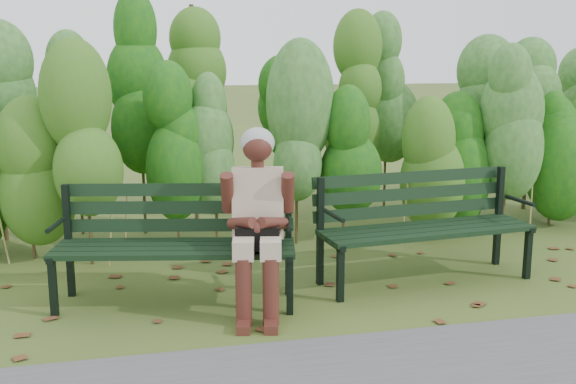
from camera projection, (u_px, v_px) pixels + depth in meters
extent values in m
plane|color=#405125|center=(298.00, 292.00, 5.41)|extent=(80.00, 80.00, 0.00)
cylinder|color=#47381E|center=(34.00, 220.00, 6.10)|extent=(0.03, 0.03, 0.80)
ellipsoid|color=#41711D|center=(29.00, 150.00, 5.97)|extent=(0.64, 0.64, 1.44)
cylinder|color=#47381E|center=(104.00, 217.00, 6.23)|extent=(0.03, 0.03, 0.80)
ellipsoid|color=#41711D|center=(100.00, 148.00, 6.11)|extent=(0.64, 0.64, 1.44)
cylinder|color=#47381E|center=(171.00, 213.00, 6.37)|extent=(0.03, 0.03, 0.80)
ellipsoid|color=#41711D|center=(169.00, 146.00, 6.24)|extent=(0.64, 0.64, 1.44)
cylinder|color=#47381E|center=(235.00, 210.00, 6.51)|extent=(0.03, 0.03, 0.80)
ellipsoid|color=#41711D|center=(234.00, 144.00, 6.38)|extent=(0.64, 0.64, 1.44)
cylinder|color=#47381E|center=(296.00, 207.00, 6.64)|extent=(0.03, 0.03, 0.80)
ellipsoid|color=#41711D|center=(297.00, 142.00, 6.51)|extent=(0.64, 0.64, 1.44)
cylinder|color=#47381E|center=(355.00, 204.00, 6.78)|extent=(0.03, 0.03, 0.80)
ellipsoid|color=#41711D|center=(357.00, 141.00, 6.65)|extent=(0.64, 0.64, 1.44)
cylinder|color=#47381E|center=(412.00, 201.00, 6.91)|extent=(0.03, 0.03, 0.80)
ellipsoid|color=#41711D|center=(414.00, 139.00, 6.79)|extent=(0.64, 0.64, 1.44)
cylinder|color=#47381E|center=(466.00, 198.00, 7.05)|extent=(0.03, 0.03, 0.80)
ellipsoid|color=#41711D|center=(470.00, 137.00, 6.92)|extent=(0.64, 0.64, 1.44)
cylinder|color=#47381E|center=(519.00, 196.00, 7.18)|extent=(0.03, 0.03, 0.80)
ellipsoid|color=#41711D|center=(523.00, 136.00, 7.06)|extent=(0.64, 0.64, 1.44)
cylinder|color=#47381E|center=(569.00, 193.00, 7.32)|extent=(0.03, 0.03, 0.80)
ellipsoid|color=#41711D|center=(574.00, 134.00, 7.19)|extent=(0.64, 0.64, 1.44)
cylinder|color=#47381E|center=(68.00, 183.00, 7.07)|extent=(0.04, 0.04, 1.10)
ellipsoid|color=#144D17|center=(63.00, 99.00, 6.90)|extent=(0.70, 0.70, 1.98)
cylinder|color=#47381E|center=(143.00, 180.00, 7.24)|extent=(0.04, 0.04, 1.10)
ellipsoid|color=#144D17|center=(139.00, 98.00, 7.07)|extent=(0.70, 0.70, 1.98)
cylinder|color=#47381E|center=(214.00, 177.00, 7.41)|extent=(0.04, 0.04, 1.10)
ellipsoid|color=#144D17|center=(212.00, 97.00, 7.24)|extent=(0.70, 0.70, 1.98)
cylinder|color=#47381E|center=(282.00, 175.00, 7.58)|extent=(0.04, 0.04, 1.10)
ellipsoid|color=#144D17|center=(282.00, 96.00, 7.41)|extent=(0.70, 0.70, 1.98)
cylinder|color=#47381E|center=(347.00, 172.00, 7.75)|extent=(0.04, 0.04, 1.10)
ellipsoid|color=#144D17|center=(348.00, 95.00, 7.58)|extent=(0.70, 0.70, 1.98)
cylinder|color=#47381E|center=(409.00, 170.00, 7.92)|extent=(0.04, 0.04, 1.10)
ellipsoid|color=#144D17|center=(412.00, 94.00, 7.75)|extent=(0.70, 0.70, 1.98)
cylinder|color=#47381E|center=(469.00, 167.00, 8.09)|extent=(0.04, 0.04, 1.10)
ellipsoid|color=#144D17|center=(473.00, 93.00, 7.92)|extent=(0.70, 0.70, 1.98)
cylinder|color=#47381E|center=(526.00, 165.00, 8.26)|extent=(0.04, 0.04, 1.10)
ellipsoid|color=#144D17|center=(531.00, 93.00, 8.09)|extent=(0.70, 0.70, 1.98)
cube|color=brown|center=(175.00, 301.00, 5.19)|extent=(0.11, 0.11, 0.01)
cube|color=brown|center=(456.00, 274.00, 5.84)|extent=(0.11, 0.11, 0.01)
cube|color=brown|center=(116.00, 369.00, 4.06)|extent=(0.07, 0.09, 0.01)
cube|color=brown|center=(156.00, 276.00, 5.79)|extent=(0.11, 0.11, 0.01)
cube|color=brown|center=(19.00, 352.00, 4.30)|extent=(0.09, 0.07, 0.01)
cube|color=brown|center=(284.00, 256.00, 6.36)|extent=(0.09, 0.10, 0.01)
cube|color=brown|center=(358.00, 282.00, 5.63)|extent=(0.11, 0.11, 0.01)
cube|color=brown|center=(280.00, 260.00, 6.25)|extent=(0.11, 0.11, 0.01)
cube|color=brown|center=(36.00, 320.00, 4.83)|extent=(0.11, 0.10, 0.01)
cube|color=brown|center=(307.00, 316.00, 4.89)|extent=(0.11, 0.11, 0.01)
cube|color=brown|center=(566.00, 325.00, 4.72)|extent=(0.10, 0.09, 0.01)
cube|color=brown|center=(123.00, 317.00, 4.88)|extent=(0.11, 0.11, 0.01)
cube|color=brown|center=(8.00, 282.00, 5.63)|extent=(0.09, 0.10, 0.01)
cube|color=brown|center=(357.00, 345.00, 4.41)|extent=(0.11, 0.11, 0.01)
cube|color=brown|center=(105.00, 278.00, 5.72)|extent=(0.10, 0.11, 0.01)
cube|color=brown|center=(499.00, 252.00, 6.50)|extent=(0.11, 0.11, 0.01)
cube|color=brown|center=(227.00, 329.00, 4.66)|extent=(0.09, 0.11, 0.01)
cube|color=brown|center=(290.00, 324.00, 4.75)|extent=(0.09, 0.10, 0.01)
cube|color=brown|center=(271.00, 308.00, 5.04)|extent=(0.11, 0.10, 0.01)
cube|color=brown|center=(421.00, 249.00, 6.60)|extent=(0.11, 0.11, 0.01)
cube|color=brown|center=(31.00, 278.00, 5.74)|extent=(0.11, 0.11, 0.01)
cube|color=brown|center=(365.00, 337.00, 4.53)|extent=(0.11, 0.09, 0.01)
cube|color=brown|center=(549.00, 280.00, 5.68)|extent=(0.10, 0.11, 0.01)
cube|color=brown|center=(16.00, 274.00, 5.85)|extent=(0.08, 0.10, 0.01)
cube|color=brown|center=(450.00, 258.00, 6.29)|extent=(0.10, 0.11, 0.01)
cube|color=brown|center=(87.00, 291.00, 5.42)|extent=(0.11, 0.11, 0.01)
cube|color=black|center=(171.00, 256.00, 4.84)|extent=(1.78, 0.47, 0.04)
cube|color=black|center=(174.00, 251.00, 4.97)|extent=(1.78, 0.47, 0.04)
cube|color=black|center=(176.00, 246.00, 5.09)|extent=(1.78, 0.47, 0.04)
cube|color=black|center=(178.00, 242.00, 5.21)|extent=(1.78, 0.47, 0.04)
cube|color=black|center=(179.00, 225.00, 5.28)|extent=(1.77, 0.42, 0.10)
cube|color=black|center=(179.00, 207.00, 5.27)|extent=(1.77, 0.42, 0.10)
cube|color=black|center=(179.00, 190.00, 5.25)|extent=(1.77, 0.42, 0.10)
cube|color=black|center=(53.00, 287.00, 4.86)|extent=(0.06, 0.06, 0.45)
cube|color=black|center=(69.00, 241.00, 5.23)|extent=(0.06, 0.06, 0.90)
cube|color=black|center=(60.00, 252.00, 5.01)|extent=(0.15, 0.50, 0.04)
cylinder|color=black|center=(56.00, 225.00, 4.92)|extent=(0.11, 0.37, 0.04)
cube|color=black|center=(290.00, 285.00, 4.90)|extent=(0.06, 0.06, 0.45)
cube|color=black|center=(288.00, 240.00, 5.27)|extent=(0.06, 0.06, 0.90)
cube|color=black|center=(289.00, 250.00, 5.05)|extent=(0.15, 0.50, 0.04)
cylinder|color=black|center=(289.00, 224.00, 4.96)|extent=(0.11, 0.37, 0.04)
cube|color=black|center=(439.00, 235.00, 5.39)|extent=(1.80, 0.28, 0.04)
cube|color=black|center=(431.00, 232.00, 5.50)|extent=(1.80, 0.28, 0.04)
cube|color=black|center=(423.00, 228.00, 5.62)|extent=(1.80, 0.28, 0.04)
cube|color=black|center=(416.00, 225.00, 5.74)|extent=(1.80, 0.28, 0.04)
cube|color=black|center=(411.00, 210.00, 5.80)|extent=(1.80, 0.23, 0.11)
cube|color=black|center=(411.00, 194.00, 5.79)|extent=(1.80, 0.23, 0.11)
cube|color=black|center=(411.00, 177.00, 5.77)|extent=(1.80, 0.23, 0.11)
cube|color=black|center=(340.00, 274.00, 5.15)|extent=(0.05, 0.05, 0.45)
cube|color=black|center=(320.00, 232.00, 5.51)|extent=(0.05, 0.05, 0.90)
cube|color=black|center=(331.00, 241.00, 5.30)|extent=(0.10, 0.50, 0.04)
cylinder|color=black|center=(334.00, 215.00, 5.21)|extent=(0.07, 0.38, 0.04)
cube|color=black|center=(528.00, 253.00, 5.69)|extent=(0.05, 0.05, 0.45)
cube|color=black|center=(498.00, 216.00, 6.04)|extent=(0.05, 0.05, 0.90)
cube|color=black|center=(514.00, 224.00, 5.83)|extent=(0.10, 0.50, 0.04)
cylinder|color=black|center=(520.00, 200.00, 5.75)|extent=(0.07, 0.38, 0.04)
cube|color=#BEAD8E|center=(244.00, 244.00, 4.80)|extent=(0.23, 0.46, 0.14)
cube|color=#BEAD8E|center=(271.00, 244.00, 4.81)|extent=(0.23, 0.46, 0.14)
cylinder|color=#4A2018|center=(244.00, 292.00, 4.69)|extent=(0.14, 0.14, 0.49)
cylinder|color=#4A2018|center=(271.00, 292.00, 4.69)|extent=(0.14, 0.14, 0.49)
cube|color=#4A2018|center=(244.00, 326.00, 4.65)|extent=(0.14, 0.23, 0.06)
cube|color=#4A2018|center=(271.00, 325.00, 4.65)|extent=(0.14, 0.23, 0.06)
cube|color=#BEAD8E|center=(258.00, 202.00, 5.04)|extent=(0.43, 0.34, 0.55)
cylinder|color=#4A2018|center=(258.00, 165.00, 4.96)|extent=(0.09, 0.09, 0.11)
sphere|color=#4A2018|center=(257.00, 147.00, 4.92)|extent=(0.22, 0.22, 0.22)
ellipsoid|color=gray|center=(257.00, 143.00, 4.94)|extent=(0.26, 0.24, 0.23)
cylinder|color=#4A2018|center=(227.00, 193.00, 4.93)|extent=(0.14, 0.23, 0.33)
cylinder|color=#4A2018|center=(288.00, 193.00, 4.94)|extent=(0.14, 0.23, 0.33)
cylinder|color=#4A2018|center=(242.00, 223.00, 4.84)|extent=(0.20, 0.29, 0.14)
cylinder|color=#4A2018|center=(273.00, 223.00, 4.84)|extent=(0.27, 0.25, 0.14)
sphere|color=#4A2018|center=(257.00, 228.00, 4.78)|extent=(0.12, 0.12, 0.12)
cube|color=black|center=(257.00, 238.00, 4.81)|extent=(0.34, 0.19, 0.17)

